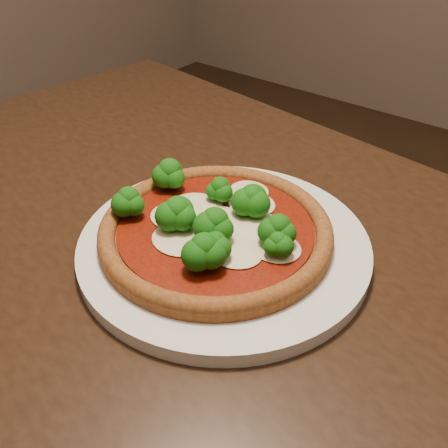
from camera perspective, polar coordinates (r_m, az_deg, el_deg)
The scene contains 3 objects.
dining_table at distance 0.70m, azimuth -1.88°, elevation -7.91°, with size 1.28×0.88×0.75m.
plate at distance 0.60m, azimuth 0.00°, elevation -2.37°, with size 0.35×0.35×0.02m, color silver.
pizza at distance 0.59m, azimuth -1.20°, elevation -0.16°, with size 0.28×0.28×0.06m.
Camera 1 is at (0.26, -0.57, 1.14)m, focal length 40.00 mm.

